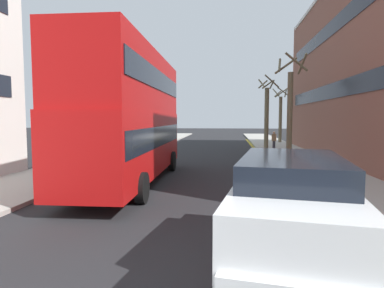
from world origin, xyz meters
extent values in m
cube|color=#ADA89E|center=(6.50, 16.00, 0.07)|extent=(4.00, 80.00, 0.14)
cube|color=#ADA89E|center=(-6.50, 16.00, 0.07)|extent=(4.00, 80.00, 0.14)
cube|color=yellow|center=(4.40, 14.00, 0.00)|extent=(0.10, 56.00, 0.01)
cube|color=yellow|center=(4.24, 14.00, 0.00)|extent=(0.10, 56.00, 0.01)
cube|color=#B20F0F|center=(-2.23, 12.01, 1.74)|extent=(2.76, 10.86, 2.60)
cube|color=#B20F0F|center=(-2.23, 12.01, 4.29)|extent=(2.71, 10.64, 2.50)
cube|color=black|center=(-2.23, 12.01, 2.04)|extent=(2.78, 10.43, 0.84)
cube|color=black|center=(-2.23, 12.01, 4.39)|extent=(2.77, 10.21, 0.80)
cube|color=yellow|center=(-2.37, 17.39, 3.29)|extent=(2.00, 0.11, 0.44)
cube|color=maroon|center=(-2.23, 12.01, 5.59)|extent=(2.49, 9.77, 0.10)
cylinder|color=black|center=(-3.57, 15.33, 0.52)|extent=(0.33, 1.05, 1.04)
cylinder|color=black|center=(-1.07, 15.39, 0.52)|extent=(0.33, 1.05, 1.04)
cylinder|color=black|center=(-3.40, 8.63, 0.52)|extent=(0.33, 1.05, 1.04)
cylinder|color=black|center=(-0.90, 8.69, 0.52)|extent=(0.33, 1.05, 1.04)
cube|color=white|center=(3.04, 4.26, 0.94)|extent=(2.59, 4.93, 1.50)
cube|color=black|center=(3.06, 4.40, 1.74)|extent=(2.15, 3.28, 0.76)
cube|color=orange|center=(3.04, 4.26, 0.99)|extent=(2.55, 4.56, 0.10)
cylinder|color=black|center=(4.15, 5.56, 0.34)|extent=(0.32, 0.71, 0.68)
cylinder|color=black|center=(2.37, 5.83, 0.34)|extent=(0.32, 0.71, 0.68)
cylinder|color=#2D2D38|center=(5.55, 25.00, 0.56)|extent=(0.22, 0.22, 0.85)
cube|color=#8C6647|center=(5.55, 25.00, 1.27)|extent=(0.34, 0.22, 0.56)
sphere|color=tan|center=(5.55, 25.00, 1.66)|extent=(0.20, 0.20, 0.20)
cylinder|color=#6B6047|center=(5.10, 26.43, 2.75)|extent=(0.37, 0.37, 5.21)
cylinder|color=#6B6047|center=(5.51, 26.53, 5.65)|extent=(0.34, 0.90, 0.68)
cylinder|color=#6B6047|center=(5.20, 26.88, 5.68)|extent=(0.97, 0.33, 0.73)
cylinder|color=#6B6047|center=(4.80, 26.81, 5.69)|extent=(0.87, 0.73, 0.76)
cylinder|color=#6B6047|center=(4.63, 26.23, 5.71)|extent=(0.52, 1.03, 0.80)
cylinder|color=#6B6047|center=(5.42, 25.83, 5.83)|extent=(1.30, 0.76, 1.04)
cylinder|color=#6B6047|center=(5.24, 16.77, 2.72)|extent=(0.30, 0.30, 5.16)
cylinder|color=#6B6047|center=(5.86, 16.84, 5.74)|extent=(0.26, 1.30, 0.95)
cylinder|color=#6B6047|center=(5.09, 17.39, 5.75)|extent=(1.30, 0.45, 0.97)
cylinder|color=#6B6047|center=(4.67, 16.88, 5.72)|extent=(0.34, 1.23, 0.91)
cylinder|color=#6B6047|center=(5.42, 16.17, 5.75)|extent=(1.29, 0.48, 0.97)
cylinder|color=#6B6047|center=(7.66, 35.64, 2.68)|extent=(0.36, 0.36, 5.07)
cylinder|color=#6B6047|center=(8.17, 35.63, 5.57)|extent=(0.14, 1.08, 0.81)
cylinder|color=#6B6047|center=(7.87, 36.35, 5.73)|extent=(1.49, 0.54, 1.11)
cylinder|color=#6B6047|center=(7.37, 36.01, 5.54)|extent=(0.86, 0.70, 0.74)
cylinder|color=#6B6047|center=(7.09, 35.38, 5.65)|extent=(0.66, 1.24, 0.97)
cylinder|color=#6B6047|center=(7.83, 34.98, 5.69)|extent=(1.40, 0.46, 1.04)
cube|color=black|center=(8.48, 19.39, 8.63)|extent=(0.04, 24.64, 1.00)
cube|color=black|center=(8.48, 19.39, 4.56)|extent=(0.04, 24.64, 1.00)
camera|label=1|loc=(1.91, -1.59, 2.80)|focal=30.41mm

